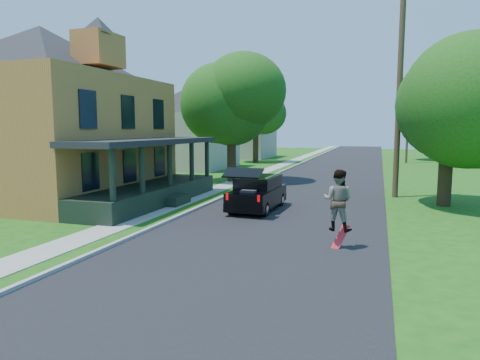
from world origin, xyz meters
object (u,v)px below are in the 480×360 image
(tree_right_near, at_px, (449,86))
(utility_pole_near, at_px, (400,87))
(black_suv, at_px, (257,193))
(skateboarder, at_px, (338,200))

(tree_right_near, xyz_separation_m, utility_pole_near, (-2.04, 2.06, 0.22))
(black_suv, height_order, utility_pole_near, utility_pole_near)
(skateboarder, xyz_separation_m, utility_pole_near, (2.00, 11.01, 4.29))
(skateboarder, height_order, utility_pole_near, utility_pole_near)
(tree_right_near, bearing_deg, utility_pole_near, 134.68)
(tree_right_near, height_order, utility_pole_near, utility_pole_near)
(tree_right_near, bearing_deg, black_suv, -154.84)
(black_suv, relative_size, skateboarder, 2.38)
(skateboarder, distance_m, tree_right_near, 10.63)
(tree_right_near, bearing_deg, skateboarder, -114.30)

